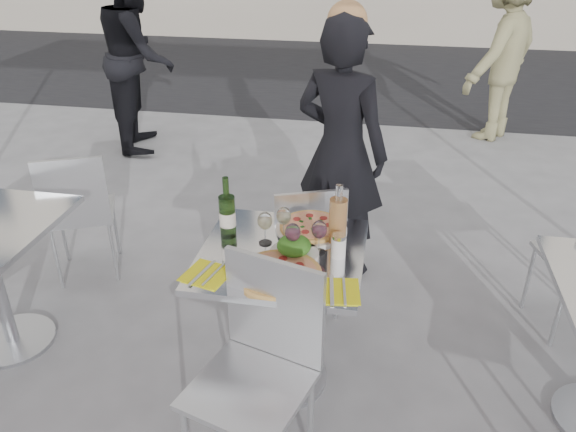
% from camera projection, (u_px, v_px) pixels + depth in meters
% --- Properties ---
extents(ground, '(80.00, 80.00, 0.00)m').
position_uv_depth(ground, '(283.00, 378.00, 2.83)').
color(ground, slate).
extents(street_asphalt, '(24.00, 5.00, 0.00)m').
position_uv_depth(street_asphalt, '(365.00, 70.00, 8.46)').
color(street_asphalt, black).
rests_on(street_asphalt, ground).
extents(main_table, '(0.72, 0.72, 0.75)m').
position_uv_depth(main_table, '(282.00, 291.00, 2.57)').
color(main_table, '#B7BABF').
rests_on(main_table, ground).
extents(chair_far, '(0.50, 0.51, 0.84)m').
position_uv_depth(chair_far, '(306.00, 241.00, 3.05)').
color(chair_far, silver).
rests_on(chair_far, ground).
extents(chair_near, '(0.53, 0.54, 0.93)m').
position_uv_depth(chair_near, '(261.00, 356.00, 2.18)').
color(chair_near, silver).
rests_on(chair_near, ground).
extents(side_chair_lfar, '(0.52, 0.53, 0.86)m').
position_uv_depth(side_chair_lfar, '(78.00, 207.00, 3.38)').
color(side_chair_lfar, silver).
rests_on(side_chair_lfar, ground).
extents(woman_diner, '(0.69, 0.58, 1.62)m').
position_uv_depth(woman_diner, '(341.00, 152.00, 3.36)').
color(woman_diner, black).
rests_on(woman_diner, ground).
extents(pedestrian_a, '(0.90, 1.03, 1.78)m').
position_uv_depth(pedestrian_a, '(138.00, 55.00, 5.31)').
color(pedestrian_a, black).
rests_on(pedestrian_a, ground).
extents(pedestrian_b, '(1.16, 1.30, 1.75)m').
position_uv_depth(pedestrian_b, '(501.00, 52.00, 5.52)').
color(pedestrian_b, '#8C865A').
rests_on(pedestrian_b, ground).
extents(pizza_near, '(0.35, 0.35, 0.02)m').
position_uv_depth(pizza_near, '(279.00, 273.00, 2.30)').
color(pizza_near, '#E0A757').
rests_on(pizza_near, main_table).
extents(pizza_far, '(0.34, 0.34, 0.03)m').
position_uv_depth(pizza_far, '(311.00, 227.00, 2.64)').
color(pizza_far, white).
rests_on(pizza_far, main_table).
extents(salad_plate, '(0.22, 0.22, 0.09)m').
position_uv_depth(salad_plate, '(294.00, 247.00, 2.44)').
color(salad_plate, white).
rests_on(salad_plate, main_table).
extents(wine_bottle, '(0.07, 0.07, 0.29)m').
position_uv_depth(wine_bottle, '(227.00, 214.00, 2.54)').
color(wine_bottle, '#325A22').
rests_on(wine_bottle, main_table).
extents(carafe, '(0.08, 0.08, 0.29)m').
position_uv_depth(carafe, '(338.00, 220.00, 2.48)').
color(carafe, tan).
rests_on(carafe, main_table).
extents(sugar_shaker, '(0.06, 0.06, 0.11)m').
position_uv_depth(sugar_shaker, '(338.00, 246.00, 2.41)').
color(sugar_shaker, white).
rests_on(sugar_shaker, main_table).
extents(wineglass_white_a, '(0.07, 0.07, 0.16)m').
position_uv_depth(wineglass_white_a, '(265.00, 222.00, 2.49)').
color(wineglass_white_a, white).
rests_on(wineglass_white_a, main_table).
extents(wineglass_white_b, '(0.07, 0.07, 0.16)m').
position_uv_depth(wineglass_white_b, '(284.00, 217.00, 2.53)').
color(wineglass_white_b, white).
rests_on(wineglass_white_b, main_table).
extents(wineglass_red_a, '(0.07, 0.07, 0.16)m').
position_uv_depth(wineglass_red_a, '(293.00, 234.00, 2.40)').
color(wineglass_red_a, white).
rests_on(wineglass_red_a, main_table).
extents(wineglass_red_b, '(0.07, 0.07, 0.16)m').
position_uv_depth(wineglass_red_b, '(319.00, 231.00, 2.42)').
color(wineglass_red_b, white).
rests_on(wineglass_red_b, main_table).
extents(napkin_left, '(0.22, 0.22, 0.01)m').
position_uv_depth(napkin_left, '(207.00, 274.00, 2.31)').
color(napkin_left, yellow).
rests_on(napkin_left, main_table).
extents(napkin_right, '(0.20, 0.20, 0.01)m').
position_uv_depth(napkin_right, '(337.00, 291.00, 2.21)').
color(napkin_right, yellow).
rests_on(napkin_right, main_table).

